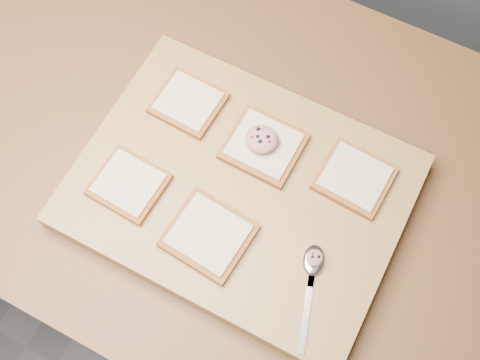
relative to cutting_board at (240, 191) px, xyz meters
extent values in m
plane|color=#515459|center=(-0.06, 0.07, -0.92)|extent=(4.00, 4.00, 0.00)
cube|color=slate|center=(-0.06, 0.07, -0.50)|extent=(1.90, 0.75, 0.84)
cube|color=brown|center=(-0.06, 0.07, -0.05)|extent=(2.00, 0.80, 0.06)
cube|color=#AD8A4A|center=(0.00, 0.00, 0.00)|extent=(0.53, 0.40, 0.04)
cube|color=#9B5A28|center=(-0.15, 0.09, 0.03)|extent=(0.11, 0.11, 0.01)
cube|color=beige|center=(-0.15, 0.09, 0.03)|extent=(0.10, 0.09, 0.00)
cube|color=#9B5A28|center=(0.00, 0.08, 0.03)|extent=(0.12, 0.11, 0.01)
cube|color=beige|center=(0.00, 0.08, 0.04)|extent=(0.11, 0.10, 0.00)
cube|color=#9B5A28|center=(0.16, 0.10, 0.03)|extent=(0.12, 0.11, 0.01)
cube|color=beige|center=(0.16, 0.10, 0.04)|extent=(0.10, 0.09, 0.00)
cube|color=#9B5A28|center=(-0.16, -0.08, 0.03)|extent=(0.11, 0.11, 0.01)
cube|color=beige|center=(-0.16, -0.08, 0.03)|extent=(0.10, 0.09, 0.00)
cube|color=#9B5A28|center=(0.00, -0.10, 0.03)|extent=(0.13, 0.12, 0.01)
cube|color=beige|center=(0.00, -0.10, 0.04)|extent=(0.11, 0.10, 0.00)
ellipsoid|color=tan|center=(0.00, 0.08, 0.05)|extent=(0.05, 0.05, 0.02)
sphere|color=black|center=(0.01, 0.08, 0.06)|extent=(0.01, 0.01, 0.01)
sphere|color=black|center=(-0.01, 0.09, 0.06)|extent=(0.01, 0.01, 0.01)
sphere|color=black|center=(0.00, 0.07, 0.06)|extent=(0.01, 0.01, 0.01)
sphere|color=black|center=(-0.01, 0.08, 0.06)|extent=(0.01, 0.01, 0.01)
sphere|color=#A5140C|center=(0.01, 0.08, 0.06)|extent=(0.01, 0.01, 0.01)
sphere|color=#A5140C|center=(-0.01, 0.09, 0.06)|extent=(0.01, 0.01, 0.01)
sphere|color=#A5140C|center=(-0.02, 0.07, 0.06)|extent=(0.01, 0.01, 0.01)
ellipsoid|color=silver|center=(0.16, -0.06, 0.03)|extent=(0.05, 0.06, 0.01)
cube|color=silver|center=(0.17, -0.08, 0.02)|extent=(0.02, 0.03, 0.00)
cube|color=silver|center=(0.18, -0.13, 0.02)|extent=(0.05, 0.12, 0.00)
ellipsoid|color=tan|center=(0.16, -0.06, 0.04)|extent=(0.03, 0.03, 0.01)
sphere|color=black|center=(0.16, -0.06, 0.04)|extent=(0.01, 0.01, 0.01)
sphere|color=black|center=(0.16, -0.06, 0.04)|extent=(0.01, 0.01, 0.01)
sphere|color=#A5140C|center=(0.15, -0.06, 0.04)|extent=(0.01, 0.01, 0.01)
camera|label=1|loc=(0.17, -0.33, 0.93)|focal=45.00mm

